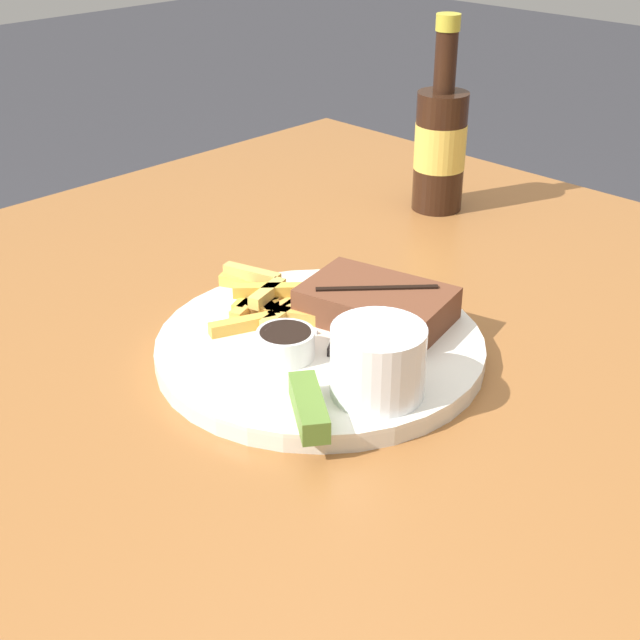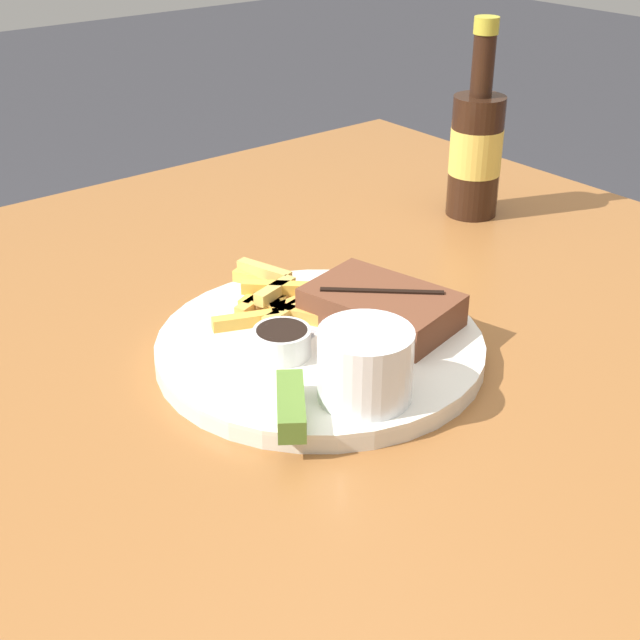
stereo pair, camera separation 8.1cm
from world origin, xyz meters
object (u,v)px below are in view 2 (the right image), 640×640
Objects in this scene: pickle_spear at (291,405)px; beer_bottle at (476,148)px; fork_utensil at (252,314)px; knife_utensil at (354,323)px; dipping_sauce_cup at (280,339)px; dinner_plate at (320,348)px; steak_portion at (381,307)px; coleslaw_cup at (365,361)px.

pickle_spear is 0.31× the size of beer_bottle.
fork_utensil is 0.41m from beer_bottle.
pickle_spear is at bearing 179.58° from knife_utensil.
pickle_spear is at bearing -31.82° from dipping_sauce_cup.
dinner_plate is 0.04m from knife_utensil.
steak_portion reaches higher than knife_utensil.
coleslaw_cup is at bearing -158.21° from knife_utensil.
pickle_spear is 0.58× the size of fork_utensil.
dinner_plate is 0.08m from fork_utensil.
dipping_sauce_cup is at bearing -93.44° from dinner_plate.
steak_portion is 2.02× the size of pickle_spear.
dinner_plate is 0.42m from beer_bottle.
steak_portion reaches higher than dipping_sauce_cup.
dinner_plate is 0.11m from coleslaw_cup.
beer_bottle is (-0.08, 0.40, 0.07)m from fork_utensil.
pickle_spear reaches higher than fork_utensil.
coleslaw_cup is 1.04× the size of pickle_spear.
fork_utensil is (-0.17, 0.01, -0.03)m from coleslaw_cup.
fork_utensil is (-0.16, 0.07, -0.01)m from pickle_spear.
dinner_plate is 5.83× the size of dipping_sauce_cup.
beer_bottle is at bearing 110.43° from dipping_sauce_cup.
coleslaw_cup is at bearing 76.98° from pickle_spear.
dipping_sauce_cup reaches higher than knife_utensil.
steak_portion is at bearing -55.98° from knife_utensil.
beer_bottle is at bearing 84.72° from fork_utensil.
dipping_sauce_cup is (-0.10, -0.01, -0.02)m from coleslaw_cup.
fork_utensil is 0.54× the size of beer_bottle.
dinner_plate is 2.03× the size of knife_utensil.
dinner_plate is 3.86× the size of coleslaw_cup.
dipping_sauce_cup is 0.08m from fork_utensil.
coleslaw_cup is at bearing -57.86° from beer_bottle.
coleslaw_cup is at bearing -17.84° from dinner_plate.
beer_bottle is (-0.26, 0.41, 0.03)m from coleslaw_cup.
dipping_sauce_cup is at bearing -69.57° from beer_bottle.
coleslaw_cup is 0.53× the size of knife_utensil.
coleslaw_cup is 0.48m from beer_bottle.
pickle_spear is (-0.01, -0.06, -0.02)m from coleslaw_cup.
dipping_sauce_cup reaches higher than pickle_spear.
steak_portion is (0.01, 0.07, 0.03)m from dinner_plate.
pickle_spear is at bearing -41.53° from fork_utensil.
knife_utensil is at bearing 121.17° from pickle_spear.
fork_utensil is (-0.07, 0.02, -0.01)m from dipping_sauce_cup.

